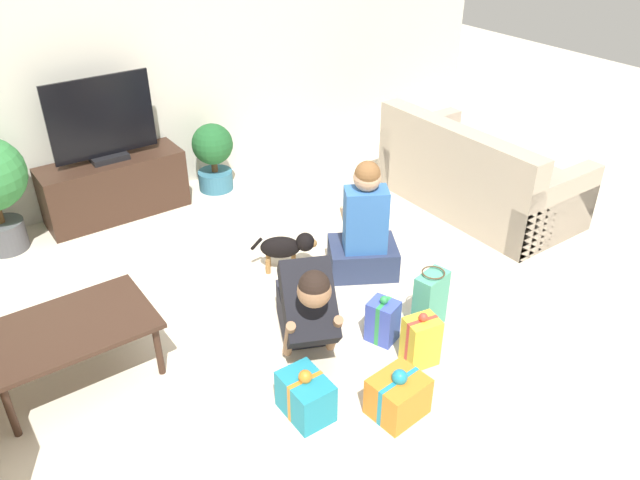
{
  "coord_description": "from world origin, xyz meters",
  "views": [
    {
      "loc": [
        -1.81,
        -2.85,
        2.79
      ],
      "look_at": [
        0.42,
        0.29,
        0.45
      ],
      "focal_mm": 35.0,
      "sensor_mm": 36.0,
      "label": 1
    }
  ],
  "objects_px": {
    "tv_console": "(115,187)",
    "person_sitting": "(364,233)",
    "sofa_right": "(476,178)",
    "tv": "(103,124)",
    "person_kneeling": "(306,306)",
    "gift_box_c": "(421,341)",
    "dog": "(287,247)",
    "gift_box_a": "(398,396)",
    "coffee_table": "(69,331)",
    "gift_bag_a": "(430,300)",
    "potted_plant_back_right": "(213,154)",
    "gift_box_b": "(306,396)",
    "gift_box_d": "(383,321)"
  },
  "relations": [
    {
      "from": "person_sitting",
      "to": "gift_box_c",
      "type": "height_order",
      "value": "person_sitting"
    },
    {
      "from": "tv_console",
      "to": "sofa_right",
      "type": "bearing_deg",
      "value": -32.95
    },
    {
      "from": "sofa_right",
      "to": "potted_plant_back_right",
      "type": "bearing_deg",
      "value": 45.8
    },
    {
      "from": "tv_console",
      "to": "gift_box_a",
      "type": "bearing_deg",
      "value": -81.83
    },
    {
      "from": "potted_plant_back_right",
      "to": "sofa_right",
      "type": "bearing_deg",
      "value": -44.2
    },
    {
      "from": "tv_console",
      "to": "gift_box_b",
      "type": "distance_m",
      "value": 3.01
    },
    {
      "from": "sofa_right",
      "to": "gift_box_c",
      "type": "distance_m",
      "value": 2.28
    },
    {
      "from": "tv",
      "to": "gift_box_b",
      "type": "xyz_separation_m",
      "value": [
        0.04,
        -3.01,
        -0.74
      ]
    },
    {
      "from": "tv_console",
      "to": "dog",
      "type": "distance_m",
      "value": 1.84
    },
    {
      "from": "gift_box_c",
      "to": "gift_bag_a",
      "type": "height_order",
      "value": "gift_bag_a"
    },
    {
      "from": "coffee_table",
      "to": "gift_box_c",
      "type": "distance_m",
      "value": 2.17
    },
    {
      "from": "coffee_table",
      "to": "gift_box_d",
      "type": "bearing_deg",
      "value": -24.67
    },
    {
      "from": "tv_console",
      "to": "coffee_table",
      "type": "bearing_deg",
      "value": -116.3
    },
    {
      "from": "sofa_right",
      "to": "tv",
      "type": "relative_size",
      "value": 1.99
    },
    {
      "from": "tv",
      "to": "gift_box_c",
      "type": "bearing_deg",
      "value": -73.9
    },
    {
      "from": "gift_box_a",
      "to": "gift_box_b",
      "type": "relative_size",
      "value": 1.01
    },
    {
      "from": "person_kneeling",
      "to": "gift_box_d",
      "type": "distance_m",
      "value": 0.56
    },
    {
      "from": "dog",
      "to": "gift_bag_a",
      "type": "relative_size",
      "value": 0.99
    },
    {
      "from": "coffee_table",
      "to": "gift_box_c",
      "type": "height_order",
      "value": "coffee_table"
    },
    {
      "from": "person_kneeling",
      "to": "gift_bag_a",
      "type": "bearing_deg",
      "value": 4.8
    },
    {
      "from": "potted_plant_back_right",
      "to": "person_sitting",
      "type": "distance_m",
      "value": 2.02
    },
    {
      "from": "tv",
      "to": "gift_box_c",
      "type": "height_order",
      "value": "tv"
    },
    {
      "from": "gift_box_a",
      "to": "gift_box_b",
      "type": "height_order",
      "value": "same"
    },
    {
      "from": "dog",
      "to": "coffee_table",
      "type": "bearing_deg",
      "value": 131.89
    },
    {
      "from": "sofa_right",
      "to": "tv_console",
      "type": "height_order",
      "value": "sofa_right"
    },
    {
      "from": "gift_bag_a",
      "to": "gift_box_c",
      "type": "bearing_deg",
      "value": -142.28
    },
    {
      "from": "sofa_right",
      "to": "tv",
      "type": "distance_m",
      "value": 3.35
    },
    {
      "from": "coffee_table",
      "to": "gift_box_b",
      "type": "xyz_separation_m",
      "value": [
        0.99,
        -1.07,
        -0.23
      ]
    },
    {
      "from": "person_sitting",
      "to": "dog",
      "type": "relative_size",
      "value": 2.16
    },
    {
      "from": "person_kneeling",
      "to": "gift_box_b",
      "type": "bearing_deg",
      "value": -100.73
    },
    {
      "from": "person_sitting",
      "to": "gift_box_b",
      "type": "height_order",
      "value": "person_sitting"
    },
    {
      "from": "potted_plant_back_right",
      "to": "person_kneeling",
      "type": "xyz_separation_m",
      "value": [
        -0.61,
        -2.49,
        -0.02
      ]
    },
    {
      "from": "person_kneeling",
      "to": "tv",
      "type": "bearing_deg",
      "value": 122.39
    },
    {
      "from": "tv_console",
      "to": "gift_box_d",
      "type": "relative_size",
      "value": 3.48
    },
    {
      "from": "person_sitting",
      "to": "gift_box_b",
      "type": "relative_size",
      "value": 2.96
    },
    {
      "from": "gift_box_a",
      "to": "potted_plant_back_right",
      "type": "bearing_deg",
      "value": 81.34
    },
    {
      "from": "tv_console",
      "to": "tv",
      "type": "relative_size",
      "value": 1.39
    },
    {
      "from": "person_kneeling",
      "to": "gift_box_c",
      "type": "relative_size",
      "value": 2.13
    },
    {
      "from": "gift_box_a",
      "to": "person_sitting",
      "type": "bearing_deg",
      "value": 59.11
    },
    {
      "from": "dog",
      "to": "gift_box_a",
      "type": "height_order",
      "value": "dog"
    },
    {
      "from": "tv_console",
      "to": "person_sitting",
      "type": "distance_m",
      "value": 2.39
    },
    {
      "from": "coffee_table",
      "to": "gift_box_a",
      "type": "distance_m",
      "value": 2.0
    },
    {
      "from": "sofa_right",
      "to": "coffee_table",
      "type": "bearing_deg",
      "value": 92.17
    },
    {
      "from": "person_kneeling",
      "to": "gift_box_d",
      "type": "relative_size",
      "value": 2.34
    },
    {
      "from": "person_kneeling",
      "to": "gift_box_c",
      "type": "xyz_separation_m",
      "value": [
        0.52,
        -0.53,
        -0.18
      ]
    },
    {
      "from": "sofa_right",
      "to": "gift_box_d",
      "type": "relative_size",
      "value": 4.99
    },
    {
      "from": "person_kneeling",
      "to": "gift_box_a",
      "type": "xyz_separation_m",
      "value": [
        0.11,
        -0.78,
        -0.22
      ]
    },
    {
      "from": "person_kneeling",
      "to": "person_sitting",
      "type": "height_order",
      "value": "person_sitting"
    },
    {
      "from": "gift_bag_a",
      "to": "sofa_right",
      "type": "bearing_deg",
      "value": 33.42
    },
    {
      "from": "gift_box_a",
      "to": "gift_bag_a",
      "type": "xyz_separation_m",
      "value": [
        0.71,
        0.48,
        0.09
      ]
    }
  ]
}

